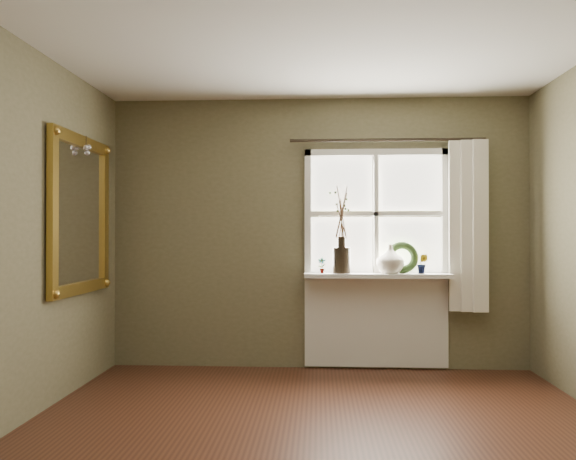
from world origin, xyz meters
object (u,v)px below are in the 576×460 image
(dark_jug, at_px, (342,260))
(cream_vase, at_px, (390,259))
(wreath, at_px, (402,261))
(gilt_mirror, at_px, (81,214))

(dark_jug, relative_size, cream_vase, 0.90)
(dark_jug, distance_m, wreath, 0.57)
(wreath, bearing_deg, gilt_mirror, -164.92)
(dark_jug, xyz_separation_m, wreath, (0.57, 0.04, -0.01))
(wreath, height_order, gilt_mirror, gilt_mirror)
(gilt_mirror, bearing_deg, cream_vase, 16.01)
(dark_jug, height_order, gilt_mirror, gilt_mirror)
(wreath, distance_m, gilt_mirror, 2.90)
(wreath, bearing_deg, dark_jug, -177.03)
(dark_jug, distance_m, gilt_mirror, 2.35)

